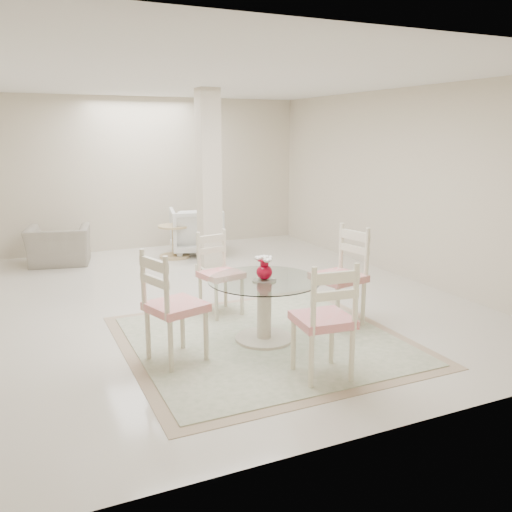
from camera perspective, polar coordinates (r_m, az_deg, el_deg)
name	(u,v)px	position (r m, az deg, el deg)	size (l,w,h in m)	color
ground	(208,299)	(6.98, -5.04, -4.52)	(7.00, 7.00, 0.00)	beige
room_shell	(205,152)	(6.67, -5.36, 10.88)	(6.02, 7.02, 2.71)	beige
column	(209,183)	(8.09, -4.97, 7.65)	(0.30, 0.30, 2.70)	beige
area_rug	(264,340)	(5.60, 0.86, -8.85)	(2.77, 2.77, 0.02)	tan
dining_table	(264,310)	(5.49, 0.87, -5.71)	(1.13, 1.13, 0.65)	beige
red_vase	(264,268)	(5.37, 0.89, -1.24)	(0.19, 0.18, 0.25)	#A5051E
dining_chair_east	(344,268)	(5.99, 9.24, -1.28)	(0.56, 0.56, 1.20)	beige
dining_chair_north	(218,267)	(6.28, -4.07, -1.15)	(0.51, 0.51, 1.07)	beige
dining_chair_west	(168,299)	(4.95, -9.20, -4.48)	(0.59, 0.59, 1.17)	beige
dining_chair_south	(327,312)	(4.60, 7.47, -5.92)	(0.50, 0.50, 1.15)	#F7EFCB
recliner_taupe	(59,246)	(9.24, -20.02, 1.04)	(0.95, 0.83, 0.62)	gray
armchair_white	(196,231)	(9.53, -6.31, 2.68)	(0.87, 0.89, 0.81)	white
side_table	(174,243)	(9.29, -8.60, 1.40)	(0.53, 0.53, 0.55)	#D2BB81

